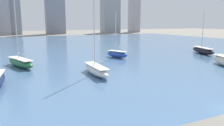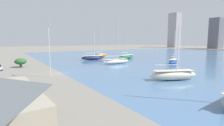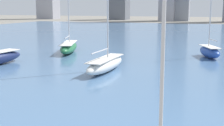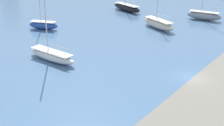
{
  "view_description": "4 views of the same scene",
  "coord_description": "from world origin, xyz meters",
  "px_view_note": "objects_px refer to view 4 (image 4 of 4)",
  "views": [
    {
      "loc": [
        -20.78,
        -13.57,
        8.91
      ],
      "look_at": [
        -6.96,
        15.6,
        2.93
      ],
      "focal_mm": 35.0,
      "sensor_mm": 36.0,
      "label": 1
    },
    {
      "loc": [
        42.27,
        -12.03,
        7.76
      ],
      "look_at": [
        7.05,
        10.19,
        2.54
      ],
      "focal_mm": 28.0,
      "sensor_mm": 36.0,
      "label": 2
    },
    {
      "loc": [
        5.43,
        -14.19,
        7.76
      ],
      "look_at": [
        -4.61,
        15.2,
        2.19
      ],
      "focal_mm": 50.0,
      "sensor_mm": 36.0,
      "label": 3
    },
    {
      "loc": [
        -39.22,
        -15.08,
        18.61
      ],
      "look_at": [
        -5.62,
        10.18,
        1.61
      ],
      "focal_mm": 50.0,
      "sensor_mm": 36.0,
      "label": 4
    }
  ],
  "objects_px": {
    "sailboat_black": "(127,7)",
    "sailboat_gray": "(204,15)",
    "sailboat_blue": "(43,25)",
    "sailboat_white": "(52,55)",
    "sailboat_cream": "(158,24)"
  },
  "relations": [
    {
      "from": "sailboat_gray",
      "to": "sailboat_white",
      "type": "distance_m",
      "value": 41.71
    },
    {
      "from": "sailboat_black",
      "to": "sailboat_white",
      "type": "bearing_deg",
      "value": -146.67
    },
    {
      "from": "sailboat_blue",
      "to": "sailboat_cream",
      "type": "distance_m",
      "value": 25.05
    },
    {
      "from": "sailboat_black",
      "to": "sailboat_gray",
      "type": "xyz_separation_m",
      "value": [
        3.21,
        -20.32,
        0.13
      ]
    },
    {
      "from": "sailboat_cream",
      "to": "sailboat_gray",
      "type": "height_order",
      "value": "sailboat_gray"
    },
    {
      "from": "sailboat_black",
      "to": "sailboat_blue",
      "type": "relative_size",
      "value": 1.11
    },
    {
      "from": "sailboat_black",
      "to": "sailboat_cream",
      "type": "height_order",
      "value": "sailboat_black"
    },
    {
      "from": "sailboat_black",
      "to": "sailboat_white",
      "type": "distance_m",
      "value": 38.99
    },
    {
      "from": "sailboat_black",
      "to": "sailboat_white",
      "type": "xyz_separation_m",
      "value": [
        -37.43,
        -10.93,
        -0.06
      ]
    },
    {
      "from": "sailboat_black",
      "to": "sailboat_white",
      "type": "height_order",
      "value": "sailboat_white"
    },
    {
      "from": "sailboat_blue",
      "to": "sailboat_gray",
      "type": "relative_size",
      "value": 0.7
    },
    {
      "from": "sailboat_black",
      "to": "sailboat_blue",
      "type": "height_order",
      "value": "sailboat_black"
    },
    {
      "from": "sailboat_cream",
      "to": "sailboat_gray",
      "type": "distance_m",
      "value": 14.29
    },
    {
      "from": "sailboat_black",
      "to": "sailboat_cream",
      "type": "xyz_separation_m",
      "value": [
        -10.18,
        -15.36,
        0.08
      ]
    },
    {
      "from": "sailboat_cream",
      "to": "sailboat_white",
      "type": "bearing_deg",
      "value": -166.07
    }
  ]
}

